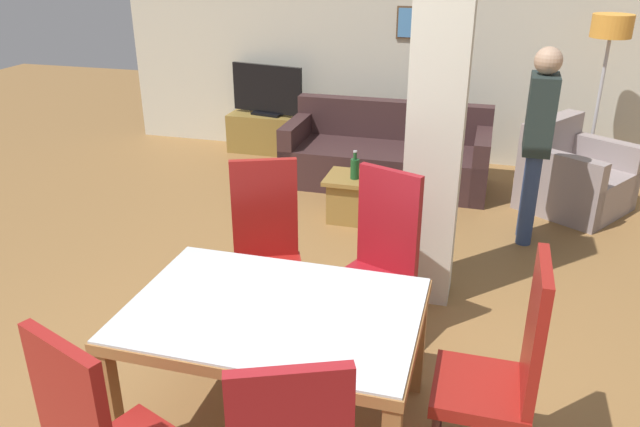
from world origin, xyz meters
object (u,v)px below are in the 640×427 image
dining_table (274,331)px  dining_chair_far_right (378,257)px  tv_stand (269,133)px  tv_screen (267,91)px  sofa (387,157)px  dining_chair_far_left (266,245)px  bottle (355,168)px  armchair (573,179)px  floor_lamp (609,42)px  standing_person (538,134)px  coffee_table (366,199)px  dining_chair_head_right (505,366)px

dining_table → dining_chair_far_right: bearing=68.2°
tv_stand → tv_screen: (0.00, 0.00, 0.54)m
sofa → tv_screen: bearing=-23.4°
dining_chair_far_left → tv_stand: bearing=-92.6°
bottle → tv_screen: (-1.51, 1.82, 0.24)m
armchair → sofa: bearing=-63.5°
floor_lamp → standing_person: size_ratio=1.07×
dining_chair_far_left → tv_screen: (-1.32, 3.66, 0.17)m
sofa → coffee_table: size_ratio=2.88×
dining_chair_head_right → tv_stand: (-2.85, 4.57, -0.36)m
tv_screen → tv_stand: bearing=87.1°
coffee_table → standing_person: size_ratio=0.45×
tv_stand → tv_screen: 0.54m
coffee_table → floor_lamp: bearing=34.8°
tv_screen → dining_chair_far_right: bearing=130.8°
coffee_table → bottle: bearing=-153.2°
bottle → sofa: bearing=84.4°
dining_chair_head_right → tv_screen: dining_chair_head_right is taller
bottle → tv_stand: 2.39m
dining_table → dining_chair_head_right: bearing=0.0°
dining_chair_far_left → armchair: (2.19, 2.75, -0.30)m
floor_lamp → standing_person: bearing=-113.7°
dining_table → tv_stand: (-1.70, 4.57, -0.35)m
dining_chair_head_right → coffee_table: dining_chair_head_right is taller
armchair → tv_stand: size_ratio=1.23×
dining_chair_head_right → dining_chair_far_right: 1.22m
tv_stand → tv_screen: size_ratio=1.05×
tv_stand → standing_person: (3.06, -1.80, 0.74)m
tv_screen → standing_person: standing_person is taller
dining_chair_far_right → dining_chair_head_right: bearing=151.7°
coffee_table → sofa: bearing=89.5°
sofa → tv_stand: bearing=-23.4°
dining_chair_far_left → bottle: 1.85m
dining_table → tv_screen: 4.88m
tv_screen → standing_person: size_ratio=0.56×
floor_lamp → tv_screen: bearing=175.2°
dining_chair_far_left → dining_chair_head_right: bearing=126.9°
dining_chair_far_right → armchair: 3.09m
coffee_table → floor_lamp: 2.87m
armchair → dining_chair_head_right: bearing=22.8°
dining_chair_far_right → armchair: dining_chair_far_right is taller
dining_chair_head_right → coffee_table: bearing=23.9°
coffee_table → tv_stand: (-1.61, 1.77, 0.02)m
dining_chair_far_left → dining_table: bearing=90.0°
sofa → bottle: size_ratio=8.08×
standing_person → dining_table: bearing=154.9°
dining_chair_head_right → dining_chair_far_left: same height
dining_chair_far_right → armchair: (1.44, 2.72, -0.30)m
dining_chair_far_left → bottle: bearing=-118.3°
dining_chair_head_right → standing_person: bearing=-4.3°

